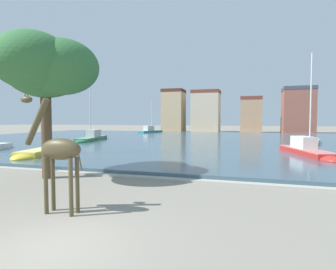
{
  "coord_description": "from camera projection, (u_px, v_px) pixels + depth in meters",
  "views": [
    {
      "loc": [
        4.72,
        -5.6,
        3.21
      ],
      "look_at": [
        -0.71,
        12.4,
        2.2
      ],
      "focal_mm": 29.01,
      "sensor_mm": 36.0,
      "label": 1
    }
  ],
  "objects": [
    {
      "name": "ground_plane",
      "position": [
        54.0,
        246.0,
        6.88
      ],
      "size": [
        300.0,
        300.0,
        0.0
      ],
      "primitive_type": "plane",
      "color": "gray"
    },
    {
      "name": "harbor_water",
      "position": [
        216.0,
        141.0,
        39.86
      ],
      "size": [
        87.25,
        52.21,
        0.32
      ],
      "primitive_type": "cube",
      "color": "#3D5666",
      "rests_on": "ground"
    },
    {
      "name": "quay_edge_coping",
      "position": [
        158.0,
        178.0,
        14.67
      ],
      "size": [
        87.25,
        0.5,
        0.12
      ],
      "primitive_type": "cube",
      "color": "#ADA89E",
      "rests_on": "ground"
    },
    {
      "name": "giraffe_statue",
      "position": [
        58.0,
        151.0,
        9.26
      ],
      "size": [
        2.4,
        0.61,
        4.19
      ],
      "color": "#4C4228",
      "rests_on": "ground"
    },
    {
      "name": "sailboat_green",
      "position": [
        91.0,
        138.0,
        38.39
      ],
      "size": [
        3.67,
        9.73,
        8.47
      ],
      "color": "#236B42",
      "rests_on": "ground"
    },
    {
      "name": "sailboat_yellow",
      "position": [
        42.0,
        153.0,
        22.92
      ],
      "size": [
        3.41,
        8.03,
        9.23
      ],
      "color": "gold",
      "rests_on": "ground"
    },
    {
      "name": "sailboat_teal",
      "position": [
        151.0,
        131.0,
        63.49
      ],
      "size": [
        4.29,
        7.85,
        7.85
      ],
      "color": "teal",
      "rests_on": "ground"
    },
    {
      "name": "sailboat_grey",
      "position": [
        310.0,
        144.0,
        32.23
      ],
      "size": [
        3.89,
        9.01,
        8.57
      ],
      "color": "#939399",
      "rests_on": "ground"
    },
    {
      "name": "sailboat_red",
      "position": [
        309.0,
        152.0,
        22.4
      ],
      "size": [
        3.72,
        8.6,
        8.64
      ],
      "color": "red",
      "rests_on": "ground"
    },
    {
      "name": "shade_tree",
      "position": [
        46.0,
        67.0,
        14.42
      ],
      "size": [
        5.66,
        5.97,
        7.65
      ],
      "color": "brown",
      "rests_on": "ground"
    },
    {
      "name": "mooring_bollard",
      "position": [
        49.0,
        169.0,
        16.52
      ],
      "size": [
        0.24,
        0.24,
        0.5
      ],
      "primitive_type": "cylinder",
      "color": "#232326",
      "rests_on": "ground"
    },
    {
      "name": "townhouse_wide_warehouse",
      "position": [
        174.0,
        111.0,
        72.9
      ],
      "size": [
        5.59,
        5.79,
        11.36
      ],
      "color": "tan",
      "rests_on": "ground"
    },
    {
      "name": "townhouse_corner_house",
      "position": [
        206.0,
        111.0,
        71.46
      ],
      "size": [
        7.19,
        6.07,
        10.95
      ],
      "color": "#C6B293",
      "rests_on": "ground"
    },
    {
      "name": "townhouse_narrow_midrow",
      "position": [
        251.0,
        115.0,
        68.61
      ],
      "size": [
        5.2,
        5.6,
        9.05
      ],
      "color": "tan",
      "rests_on": "ground"
    },
    {
      "name": "townhouse_end_terrace",
      "position": [
        298.0,
        110.0,
        63.96
      ],
      "size": [
        6.97,
        6.54,
        10.92
      ],
      "color": "#8E5142",
      "rests_on": "ground"
    }
  ]
}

